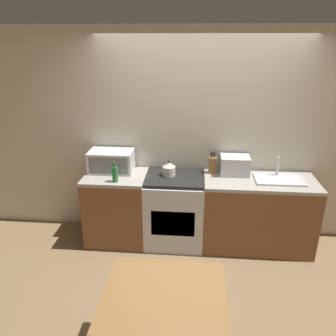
{
  "coord_description": "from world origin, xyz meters",
  "views": [
    {
      "loc": [
        -0.05,
        -2.76,
        2.46
      ],
      "look_at": [
        -0.36,
        0.74,
        1.05
      ],
      "focal_mm": 35.0,
      "sensor_mm": 36.0,
      "label": 1
    }
  ],
  "objects_px": {
    "microwave": "(111,161)",
    "stove_range": "(175,210)",
    "kettle": "(169,169)",
    "dining_table": "(164,304)",
    "toaster_oven": "(235,165)",
    "bottle": "(115,174)"
  },
  "relations": [
    {
      "from": "stove_range",
      "to": "toaster_oven",
      "type": "xyz_separation_m",
      "value": [
        0.72,
        0.16,
        0.57
      ]
    },
    {
      "from": "dining_table",
      "to": "microwave",
      "type": "bearing_deg",
      "value": 114.11
    },
    {
      "from": "stove_range",
      "to": "bottle",
      "type": "height_order",
      "value": "bottle"
    },
    {
      "from": "microwave",
      "to": "bottle",
      "type": "distance_m",
      "value": 0.34
    },
    {
      "from": "kettle",
      "to": "dining_table",
      "type": "distance_m",
      "value": 1.85
    },
    {
      "from": "stove_range",
      "to": "kettle",
      "type": "distance_m",
      "value": 0.54
    },
    {
      "from": "stove_range",
      "to": "microwave",
      "type": "distance_m",
      "value": 1.0
    },
    {
      "from": "stove_range",
      "to": "microwave",
      "type": "bearing_deg",
      "value": 171.46
    },
    {
      "from": "microwave",
      "to": "dining_table",
      "type": "relative_size",
      "value": 0.6
    },
    {
      "from": "bottle",
      "to": "toaster_oven",
      "type": "height_order",
      "value": "bottle"
    },
    {
      "from": "stove_range",
      "to": "microwave",
      "type": "relative_size",
      "value": 1.67
    },
    {
      "from": "microwave",
      "to": "toaster_oven",
      "type": "bearing_deg",
      "value": 1.38
    },
    {
      "from": "microwave",
      "to": "dining_table",
      "type": "xyz_separation_m",
      "value": [
        0.85,
        -1.89,
        -0.38
      ]
    },
    {
      "from": "bottle",
      "to": "dining_table",
      "type": "height_order",
      "value": "bottle"
    },
    {
      "from": "microwave",
      "to": "stove_range",
      "type": "bearing_deg",
      "value": -8.54
    },
    {
      "from": "stove_range",
      "to": "microwave",
      "type": "xyz_separation_m",
      "value": [
        -0.8,
        0.12,
        0.58
      ]
    },
    {
      "from": "microwave",
      "to": "bottle",
      "type": "bearing_deg",
      "value": -69.44
    },
    {
      "from": "bottle",
      "to": "toaster_oven",
      "type": "relative_size",
      "value": 0.71
    },
    {
      "from": "stove_range",
      "to": "dining_table",
      "type": "distance_m",
      "value": 1.78
    },
    {
      "from": "kettle",
      "to": "toaster_oven",
      "type": "bearing_deg",
      "value": 8.16
    },
    {
      "from": "stove_range",
      "to": "dining_table",
      "type": "xyz_separation_m",
      "value": [
        0.05,
        -1.77,
        0.2
      ]
    },
    {
      "from": "kettle",
      "to": "toaster_oven",
      "type": "relative_size",
      "value": 0.54
    }
  ]
}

